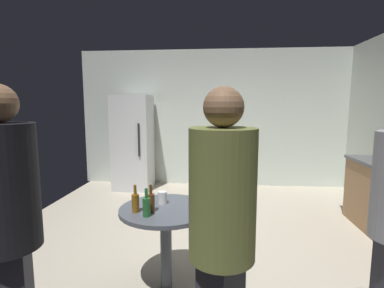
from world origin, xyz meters
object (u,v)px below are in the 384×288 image
object	(u,v)px
beer_bottle_green	(147,206)
person_in_olive_shirt	(222,227)
beer_bottle_on_counter	(378,153)
plastic_cup_white	(162,198)
refrigerator	(133,142)
foreground_table	(166,219)
beer_bottle_amber	(135,202)
person_in_black_shirt	(7,219)
beer_bottle_brown	(151,202)

from	to	relation	value
beer_bottle_green	person_in_olive_shirt	size ratio (longest dim) A/B	0.13
beer_bottle_on_counter	plastic_cup_white	size ratio (longest dim) A/B	2.09
refrigerator	foreground_table	bearing A→B (deg)	-68.83
beer_bottle_on_counter	beer_bottle_amber	distance (m)	3.34
foreground_table	person_in_black_shirt	world-z (taller)	person_in_black_shirt
beer_bottle_amber	plastic_cup_white	world-z (taller)	beer_bottle_amber
person_in_olive_shirt	refrigerator	bearing A→B (deg)	-34.32
beer_bottle_on_counter	person_in_black_shirt	xyz separation A→B (m)	(-3.25, -2.69, 0.03)
refrigerator	beer_bottle_green	size ratio (longest dim) A/B	7.83
refrigerator	beer_bottle_on_counter	world-z (taller)	refrigerator
refrigerator	plastic_cup_white	bearing A→B (deg)	-68.95
refrigerator	beer_bottle_amber	world-z (taller)	refrigerator
foreground_table	beer_bottle_green	size ratio (longest dim) A/B	3.48
beer_bottle_amber	plastic_cup_white	distance (m)	0.29
foreground_table	person_in_black_shirt	bearing A→B (deg)	-123.61
person_in_olive_shirt	beer_bottle_on_counter	bearing A→B (deg)	-94.75
person_in_olive_shirt	beer_bottle_brown	bearing A→B (deg)	-23.55
beer_bottle_amber	beer_bottle_green	xyz separation A→B (m)	(0.12, -0.09, 0.00)
refrigerator	beer_bottle_brown	bearing A→B (deg)	-71.09
person_in_olive_shirt	beer_bottle_green	bearing A→B (deg)	-19.62
person_in_olive_shirt	plastic_cup_white	bearing A→B (deg)	-31.18
person_in_black_shirt	person_in_olive_shirt	bearing A→B (deg)	-22.29
person_in_black_shirt	person_in_olive_shirt	size ratio (longest dim) A/B	1.01
beer_bottle_brown	beer_bottle_on_counter	bearing A→B (deg)	33.69
plastic_cup_white	beer_bottle_amber	bearing A→B (deg)	-128.25
foreground_table	beer_bottle_brown	size ratio (longest dim) A/B	3.48
beer_bottle_amber	beer_bottle_brown	bearing A→B (deg)	7.67
beer_bottle_green	person_in_olive_shirt	world-z (taller)	person_in_olive_shirt
beer_bottle_green	person_in_black_shirt	distance (m)	1.00
beer_bottle_amber	plastic_cup_white	bearing A→B (deg)	51.75
beer_bottle_on_counter	beer_bottle_brown	world-z (taller)	beer_bottle_on_counter
foreground_table	beer_bottle_green	xyz separation A→B (m)	(-0.11, -0.21, 0.19)
refrigerator	person_in_olive_shirt	xyz separation A→B (m)	(1.68, -4.10, 0.10)
plastic_cup_white	person_in_black_shirt	xyz separation A→B (m)	(-0.63, -1.12, 0.22)
beer_bottle_amber	beer_bottle_brown	xyz separation A→B (m)	(0.13, 0.02, 0.00)
foreground_table	beer_bottle_brown	distance (m)	0.24
refrigerator	person_in_olive_shirt	world-z (taller)	refrigerator
beer_bottle_amber	person_in_black_shirt	distance (m)	1.01
beer_bottle_amber	beer_bottle_green	bearing A→B (deg)	-37.23
plastic_cup_white	person_in_black_shirt	world-z (taller)	person_in_black_shirt
beer_bottle_brown	beer_bottle_green	size ratio (longest dim) A/B	1.00
beer_bottle_on_counter	person_in_black_shirt	bearing A→B (deg)	-140.37
beer_bottle_green	beer_bottle_amber	bearing A→B (deg)	142.77
foreground_table	person_in_olive_shirt	world-z (taller)	person_in_olive_shirt
foreground_table	person_in_olive_shirt	distance (m)	1.16
refrigerator	foreground_table	distance (m)	3.34
plastic_cup_white	person_in_black_shirt	bearing A→B (deg)	-119.21
refrigerator	plastic_cup_white	xyz separation A→B (m)	(1.16, -3.00, -0.11)
beer_bottle_on_counter	beer_bottle_amber	xyz separation A→B (m)	(-2.81, -1.80, -0.17)
refrigerator	person_in_black_shirt	world-z (taller)	refrigerator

